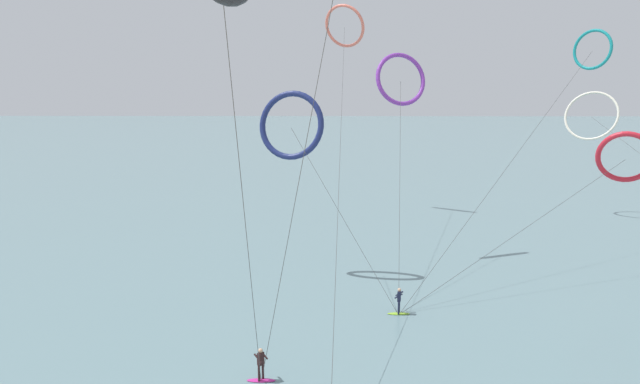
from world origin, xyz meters
name	(u,v)px	position (x,y,z in m)	size (l,w,h in m)	color
sea_water	(325,152)	(0.00, 107.56, 0.04)	(400.00, 200.00, 0.08)	slate
surfer_lime	(399,303)	(4.84, 28.17, 0.82)	(1.40, 0.63, 1.70)	#8CC62D
surfer_magenta	(261,367)	(-2.84, 19.82, 0.82)	(1.40, 0.72, 1.70)	#CC288E
kite_teal	(592,50)	(23.08, 45.92, 16.79)	(19.66, 19.37, 18.60)	teal
kite_navy	(291,125)	(-2.21, 35.70, 11.18)	(9.63, 9.05, 13.66)	navy
kite_violet	(401,79)	(6.14, 40.92, 14.36)	(4.51, 14.19, 16.47)	purple
kite_ivory	(592,116)	(27.59, 55.17, 10.54)	(5.63, 48.59, 13.08)	silver
kite_crimson	(625,157)	(22.55, 37.41, 8.69)	(19.93, 10.85, 10.74)	red
kite_coral	(345,26)	(2.16, 57.75, 19.67)	(4.87, 48.67, 21.94)	#EA7260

